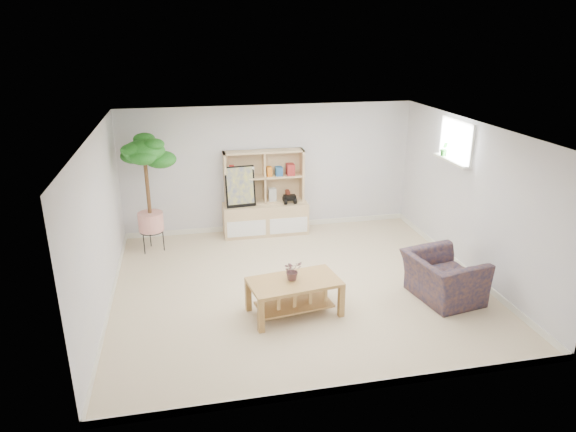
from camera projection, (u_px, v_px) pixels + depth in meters
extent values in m
cube|color=beige|center=(298.00, 286.00, 7.83)|extent=(5.50, 5.00, 0.01)
cube|color=white|center=(300.00, 129.00, 7.01)|extent=(5.50, 5.00, 0.01)
cube|color=silver|center=(270.00, 169.00, 9.72)|extent=(5.50, 0.01, 2.40)
cube|color=silver|center=(355.00, 294.00, 5.12)|extent=(5.50, 0.01, 2.40)
cube|color=silver|center=(100.00, 226.00, 6.90)|extent=(0.01, 5.00, 2.40)
cube|color=silver|center=(472.00, 200.00, 7.95)|extent=(0.01, 5.00, 2.40)
cube|color=white|center=(451.00, 161.00, 8.32)|extent=(0.14, 1.00, 0.04)
imported|color=#156126|center=(292.00, 270.00, 6.90)|extent=(0.31, 0.29, 0.28)
imported|color=#0E1940|center=(443.00, 274.00, 7.35)|extent=(1.05, 1.16, 0.76)
imported|color=#176616|center=(444.00, 149.00, 8.51)|extent=(0.17, 0.15, 0.24)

